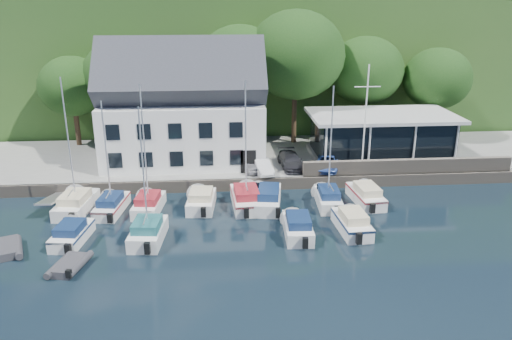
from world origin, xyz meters
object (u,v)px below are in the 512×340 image
at_px(club_pavilion, 381,135).
at_px(car_blue, 328,162).
at_px(car_white, 262,166).
at_px(dinghy_0, 7,247).
at_px(boat_r2_3, 298,225).
at_px(boat_r1_3, 201,199).
at_px(dinghy_1, 69,264).
at_px(boat_r1_0, 70,152).
at_px(boat_r1_5, 268,196).
at_px(boat_r1_1, 107,157).
at_px(boat_r2_4, 352,221).
at_px(boat_r1_7, 366,193).
at_px(flagpole, 365,119).
at_px(boat_r1_2, 145,155).
at_px(boat_r1_6, 330,150).
at_px(car_silver, 249,162).
at_px(car_dgrey, 291,161).
at_px(boat_r1_4, 246,147).
at_px(harbor_building, 184,113).
at_px(boat_r2_1, 143,172).

xyz_separation_m(club_pavilion, car_blue, (-5.58, -3.07, -1.40)).
bearing_deg(car_white, dinghy_0, -157.78).
bearing_deg(boat_r2_3, boat_r1_3, 145.02).
xyz_separation_m(boat_r2_3, dinghy_1, (-14.13, -3.35, -0.41)).
bearing_deg(boat_r1_0, boat_r1_5, 6.51).
distance_m(club_pavilion, car_white, 11.97).
xyz_separation_m(car_white, dinghy_0, (-17.09, -10.72, -1.23)).
distance_m(boat_r1_1, boat_r2_4, 17.93).
height_order(car_blue, dinghy_1, car_blue).
bearing_deg(boat_r1_7, flagpole, 73.54).
bearing_deg(boat_r1_2, club_pavilion, 29.60).
bearing_deg(boat_r2_4, boat_r1_6, 94.60).
bearing_deg(dinghy_0, boat_r1_6, -6.65).
xyz_separation_m(club_pavilion, boat_r1_3, (-16.40, -8.31, -2.30)).
bearing_deg(dinghy_1, boat_r1_5, 47.27).
distance_m(flagpole, boat_r1_7, 6.68).
relative_size(car_silver, boat_r2_3, 0.64).
height_order(club_pavilion, car_dgrey, club_pavilion).
bearing_deg(car_silver, flagpole, -24.90).
relative_size(boat_r1_3, dinghy_0, 1.81).
xyz_separation_m(car_silver, dinghy_1, (-11.59, -14.05, -1.32)).
bearing_deg(club_pavilion, boat_r1_4, -147.60).
height_order(harbor_building, boat_r1_4, harbor_building).
bearing_deg(boat_r1_7, car_blue, 105.13).
height_order(car_dgrey, boat_r1_3, car_dgrey).
relative_size(car_blue, boat_r2_1, 0.40).
bearing_deg(boat_r2_4, car_blue, 83.82).
xyz_separation_m(car_silver, car_dgrey, (3.68, 0.25, -0.02)).
height_order(car_silver, boat_r1_7, car_silver).
bearing_deg(club_pavilion, boat_r1_7, -113.84).
height_order(boat_r1_1, boat_r2_3, boat_r1_1).
relative_size(boat_r1_0, boat_r1_5, 1.30).
relative_size(boat_r1_4, boat_r1_7, 1.49).
bearing_deg(boat_r2_3, harbor_building, 123.17).
distance_m(boat_r1_2, boat_r2_1, 4.86).
height_order(car_silver, boat_r1_5, car_silver).
xyz_separation_m(car_dgrey, boat_r1_3, (-7.70, -5.87, -0.89)).
bearing_deg(flagpole, dinghy_1, -148.52).
relative_size(boat_r1_2, boat_r2_4, 1.47).
bearing_deg(car_blue, boat_r1_1, -144.48).
bearing_deg(boat_r2_3, car_dgrey, 86.80).
relative_size(flagpole, boat_r1_5, 1.26).
distance_m(club_pavilion, boat_r1_1, 24.61).
relative_size(harbor_building, boat_r1_5, 2.01).
distance_m(boat_r2_4, dinghy_0, 22.39).
bearing_deg(car_silver, car_white, -59.05).
relative_size(car_white, boat_r1_7, 0.56).
distance_m(boat_r1_4, boat_r2_3, 7.24).
bearing_deg(boat_r1_0, car_blue, 21.41).
bearing_deg(boat_r1_3, flagpole, 23.74).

